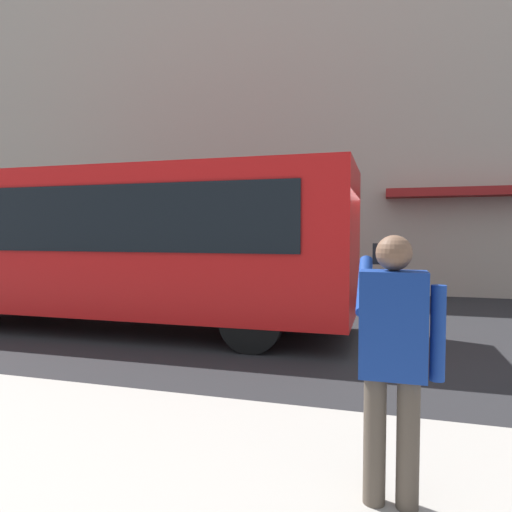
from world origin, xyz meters
The scene contains 4 objects.
ground_plane centered at (0.00, 0.00, 0.00)m, with size 60.00×60.00×0.00m, color #232326.
building_facade_far centered at (-0.02, -6.80, 5.99)m, with size 28.00×1.55×12.00m.
red_bus centered at (3.68, 0.08, 1.68)m, with size 9.05×2.54×3.08m.
pedestrian_photographer centered at (-1.39, 4.97, 1.14)m, with size 0.53×0.52×1.70m.
Camera 1 is at (-1.34, 7.90, 1.86)m, focal length 32.11 mm.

